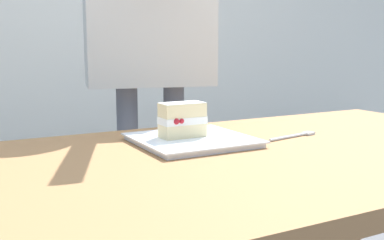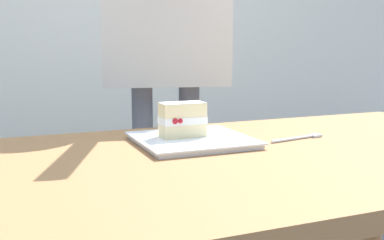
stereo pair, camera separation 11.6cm
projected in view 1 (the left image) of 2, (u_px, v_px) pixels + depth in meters
name	position (u px, v px, depth m)	size (l,w,h in m)	color
patio_table	(258.00, 191.00, 1.11)	(1.52, 0.81, 0.72)	olive
dessert_plate	(192.00, 140.00, 1.17)	(0.27, 0.27, 0.02)	white
cake_slice	(182.00, 120.00, 1.17)	(0.11, 0.07, 0.09)	beige
dessert_fork	(295.00, 136.00, 1.25)	(0.17, 0.05, 0.01)	silver
diner_person	(150.00, 10.00, 1.63)	(0.47, 0.61, 1.62)	slate
patio_building	(28.00, 10.00, 4.24)	(5.53, 3.49, 2.55)	silver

